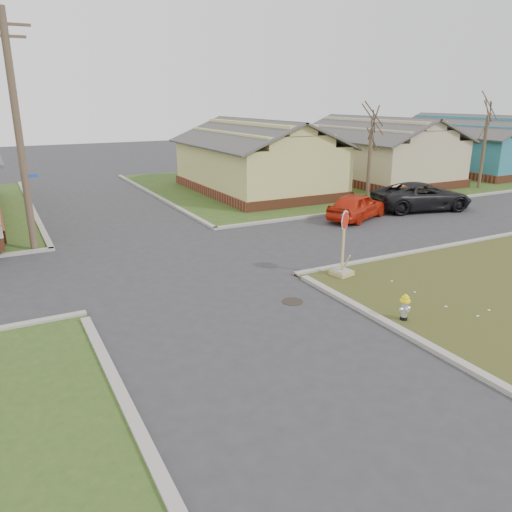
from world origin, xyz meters
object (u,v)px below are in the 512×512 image
fire_hydrant (405,306)px  stop_sign (342,261)px  utility_pole (18,132)px  dark_pickup (422,196)px  red_sedan (357,206)px

fire_hydrant → stop_sign: size_ratio=0.33×
utility_pole → stop_sign: bearing=-42.3°
utility_pole → dark_pickup: utility_pole is taller
utility_pole → red_sedan: utility_pole is taller
utility_pole → red_sedan: bearing=-6.5°
stop_sign → fire_hydrant: bearing=-111.7°
fire_hydrant → dark_pickup: 15.37m
utility_pole → fire_hydrant: bearing=-55.1°
red_sedan → dark_pickup: size_ratio=0.74×
fire_hydrant → red_sedan: size_ratio=0.19×
stop_sign → red_sedan: stop_sign is taller
stop_sign → dark_pickup: stop_sign is taller
utility_pole → red_sedan: 15.62m
fire_hydrant → stop_sign: bearing=83.9°
dark_pickup → utility_pole: bearing=98.9°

